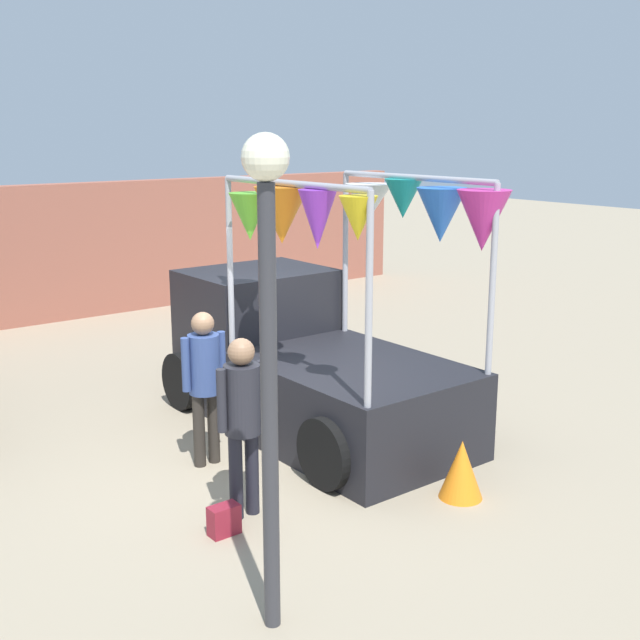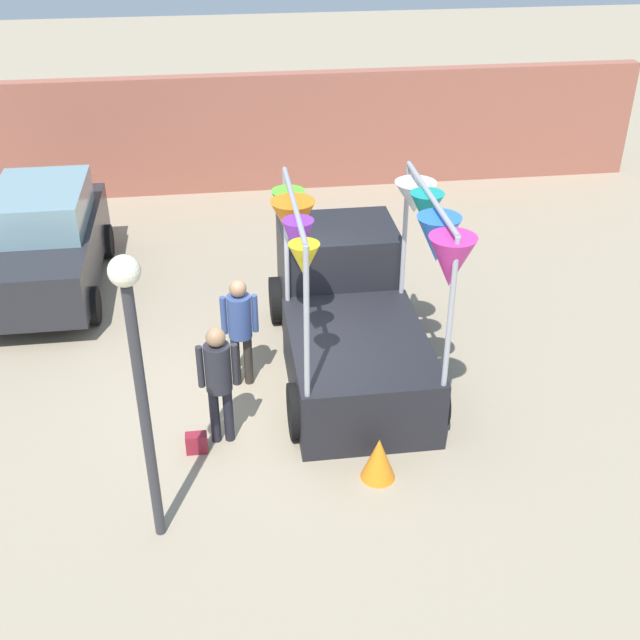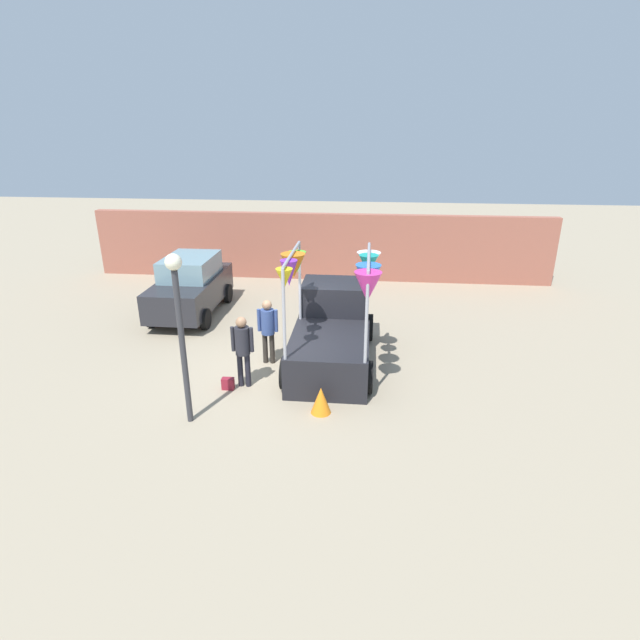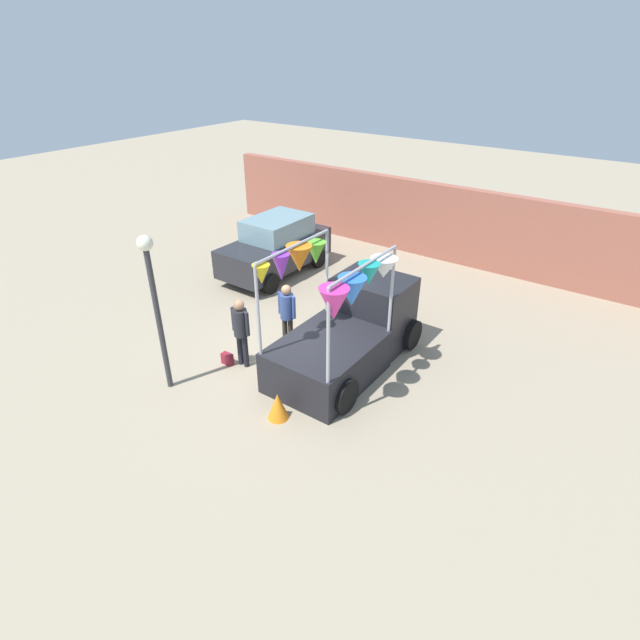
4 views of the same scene
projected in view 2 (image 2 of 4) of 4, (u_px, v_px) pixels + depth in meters
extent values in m
plane|color=gray|center=(280.00, 394.00, 11.66)|extent=(60.00, 60.00, 0.00)
cube|color=black|center=(358.00, 369.00, 11.33)|extent=(1.90, 2.60, 1.00)
cube|color=black|center=(337.00, 278.00, 12.82)|extent=(1.80, 1.40, 1.80)
cube|color=#8CB2C6|center=(337.00, 253.00, 12.59)|extent=(1.76, 1.37, 0.60)
cylinder|color=black|center=(277.00, 300.00, 13.28)|extent=(0.22, 0.76, 0.76)
cylinder|color=black|center=(389.00, 292.00, 13.50)|extent=(0.22, 0.76, 0.76)
cylinder|color=black|center=(297.00, 411.00, 10.68)|extent=(0.22, 0.76, 0.76)
cylinder|color=black|center=(436.00, 399.00, 10.90)|extent=(0.22, 0.76, 0.76)
cylinder|color=#A5A5AD|center=(286.00, 238.00, 11.48)|extent=(0.07, 0.07, 2.05)
cylinder|color=#A5A5AD|center=(405.00, 231.00, 11.68)|extent=(0.07, 0.07, 2.05)
cylinder|color=#A5A5AD|center=(307.00, 325.00, 9.41)|extent=(0.07, 0.07, 2.05)
cylinder|color=#A5A5AD|center=(450.00, 315.00, 9.61)|extent=(0.07, 0.07, 2.05)
cylinder|color=#A5A5AD|center=(294.00, 203.00, 9.92)|extent=(0.07, 2.44, 0.07)
cylinder|color=#A5A5AD|center=(431.00, 196.00, 10.12)|extent=(0.07, 2.44, 0.07)
cone|color=yellow|center=(304.00, 260.00, 9.16)|extent=(0.38, 0.38, 0.41)
cone|color=#D83399|center=(451.00, 262.00, 9.43)|extent=(0.74, 0.74, 0.65)
cone|color=purple|center=(298.00, 243.00, 9.71)|extent=(0.43, 0.43, 0.59)
cone|color=blue|center=(438.00, 239.00, 9.94)|extent=(0.59, 0.59, 0.61)
cone|color=orange|center=(293.00, 223.00, 10.23)|extent=(0.64, 0.64, 0.59)
cone|color=teal|center=(426.00, 209.00, 10.39)|extent=(0.58, 0.58, 0.45)
cone|color=#66CC33|center=(288.00, 209.00, 10.79)|extent=(0.60, 0.60, 0.52)
cone|color=white|center=(415.00, 197.00, 10.95)|extent=(0.81, 0.81, 0.44)
cube|color=#26262B|center=(47.00, 251.00, 13.96)|extent=(1.70, 4.00, 0.90)
cube|color=#72939E|center=(41.00, 206.00, 13.69)|extent=(1.50, 2.10, 0.66)
cylinder|color=black|center=(16.00, 246.00, 15.16)|extent=(0.18, 0.64, 0.64)
cylinder|color=black|center=(107.00, 241.00, 15.36)|extent=(0.18, 0.64, 0.64)
cylinder|color=black|center=(93.00, 305.00, 13.23)|extent=(0.18, 0.64, 0.64)
cylinder|color=black|center=(215.00, 415.00, 10.54)|extent=(0.13, 0.13, 0.83)
cylinder|color=black|center=(228.00, 414.00, 10.56)|extent=(0.13, 0.13, 0.83)
cylinder|color=#26262D|center=(218.00, 368.00, 10.17)|extent=(0.34, 0.34, 0.66)
sphere|color=#997051|center=(215.00, 337.00, 9.94)|extent=(0.25, 0.25, 0.25)
cylinder|color=#26262D|center=(200.00, 367.00, 10.13)|extent=(0.09, 0.09, 0.59)
cylinder|color=#26262D|center=(235.00, 364.00, 10.18)|extent=(0.09, 0.09, 0.59)
cylinder|color=#2D2823|center=(236.00, 360.00, 11.68)|extent=(0.13, 0.13, 0.82)
cylinder|color=#2D2823|center=(248.00, 359.00, 11.70)|extent=(0.13, 0.13, 0.82)
cylinder|color=#33477F|center=(239.00, 316.00, 11.31)|extent=(0.34, 0.34, 0.65)
sphere|color=#997051|center=(238.00, 289.00, 11.08)|extent=(0.25, 0.25, 0.25)
cylinder|color=#33477F|center=(224.00, 315.00, 11.27)|extent=(0.09, 0.09, 0.58)
cylinder|color=#33477F|center=(255.00, 313.00, 11.32)|extent=(0.09, 0.09, 0.58)
cube|color=maroon|center=(197.00, 443.00, 10.49)|extent=(0.28, 0.16, 0.28)
cylinder|color=#333338|center=(145.00, 421.00, 8.49)|extent=(0.12, 0.12, 3.25)
sphere|color=#F2EDCC|center=(124.00, 271.00, 7.57)|extent=(0.32, 0.32, 0.32)
cube|color=#9E5947|center=(245.00, 133.00, 17.90)|extent=(18.00, 0.36, 2.60)
cone|color=orange|center=(379.00, 458.00, 9.98)|extent=(0.60, 0.60, 0.60)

